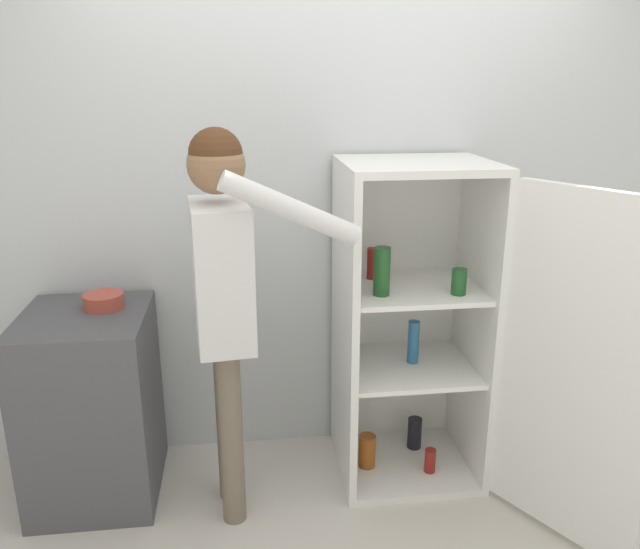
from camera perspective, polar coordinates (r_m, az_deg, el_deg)
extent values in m
cube|color=silver|center=(3.16, 1.07, 5.83)|extent=(7.00, 0.06, 2.55)
cube|color=white|center=(3.40, 7.68, -16.60)|extent=(0.68, 0.60, 0.04)
cube|color=white|center=(2.84, 8.94, 9.85)|extent=(0.68, 0.60, 0.04)
cube|color=white|center=(3.29, 6.97, -2.74)|extent=(0.68, 0.03, 1.49)
cube|color=white|center=(2.97, 2.24, -4.91)|extent=(0.04, 0.60, 1.49)
cube|color=white|center=(3.14, 13.96, -4.21)|extent=(0.03, 0.60, 1.49)
cube|color=white|center=(3.13, 8.08, -8.29)|extent=(0.61, 0.53, 0.02)
cube|color=white|center=(2.97, 8.42, -1.22)|extent=(0.61, 0.53, 0.02)
cube|color=white|center=(2.74, 22.41, -8.32)|extent=(0.38, 0.61, 1.49)
cylinder|color=black|center=(3.44, 8.64, -14.13)|extent=(0.07, 0.07, 0.17)
cylinder|color=maroon|center=(3.03, 4.80, 1.01)|extent=(0.05, 0.05, 0.15)
cylinder|color=teal|center=(3.10, 8.54, -6.12)|extent=(0.06, 0.06, 0.22)
cylinder|color=#1E5123|center=(2.79, 5.68, 0.28)|extent=(0.07, 0.07, 0.22)
cylinder|color=#1E5123|center=(2.87, 12.59, -0.64)|extent=(0.07, 0.07, 0.12)
cylinder|color=#9E4C19|center=(3.27, 4.33, -15.78)|extent=(0.09, 0.09, 0.17)
cylinder|color=maroon|center=(3.28, 10.03, -16.41)|extent=(0.05, 0.05, 0.12)
cylinder|color=#726656|center=(2.98, -8.47, -12.83)|extent=(0.10, 0.10, 0.84)
cylinder|color=#726656|center=(2.83, -8.13, -14.48)|extent=(0.10, 0.10, 0.84)
cube|color=silver|center=(2.61, -8.99, 0.03)|extent=(0.27, 0.43, 0.60)
sphere|color=#8C6647|center=(2.51, -9.48, 9.85)|extent=(0.23, 0.23, 0.23)
sphere|color=#4C2D19|center=(2.51, -9.53, 10.77)|extent=(0.21, 0.21, 0.21)
cylinder|color=silver|center=(2.83, -9.37, 0.79)|extent=(0.08, 0.08, 0.56)
cylinder|color=silver|center=(2.34, -2.66, 6.00)|extent=(0.55, 0.14, 0.31)
cube|color=#4C4C51|center=(3.16, -20.06, -11.20)|extent=(0.56, 0.61, 0.91)
cylinder|color=#B24738|center=(3.03, -19.17, -2.28)|extent=(0.18, 0.18, 0.07)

